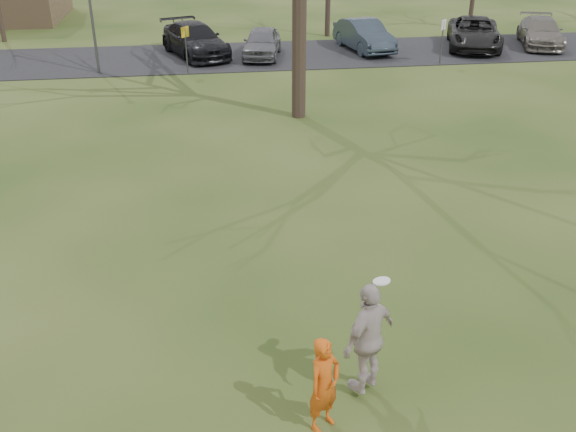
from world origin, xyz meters
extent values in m
plane|color=#1E380F|center=(0.00, 0.00, 0.00)|extent=(120.00, 120.00, 0.00)
cube|color=black|center=(0.00, 25.00, 0.02)|extent=(62.00, 6.50, 0.04)
imported|color=#D15211|center=(-0.08, -0.28, 0.81)|extent=(0.70, 0.66, 1.61)
imported|color=black|center=(-1.57, 25.36, 0.82)|extent=(3.86, 5.80, 1.56)
imported|color=slate|center=(1.71, 24.62, 0.75)|extent=(2.53, 4.44, 1.42)
imported|color=#2D3844|center=(7.08, 25.33, 0.81)|extent=(2.44, 4.88, 1.54)
imported|color=black|center=(12.94, 25.05, 0.81)|extent=(4.24, 6.09, 1.54)
imported|color=slate|center=(16.68, 25.11, 0.75)|extent=(3.49, 5.29, 1.42)
imported|color=#BEAEAA|center=(0.76, 0.37, 1.10)|extent=(1.21, 1.08, 1.97)
cylinder|color=white|center=(0.93, 0.47, 2.07)|extent=(0.28, 0.27, 0.10)
cylinder|color=#47474C|center=(-6.00, 22.50, 3.00)|extent=(0.12, 0.12, 6.00)
cylinder|color=#47474C|center=(-2.00, 22.00, 1.00)|extent=(0.06, 0.06, 2.00)
cube|color=yellow|center=(-2.00, 22.00, 1.85)|extent=(0.35, 0.35, 0.45)
cylinder|color=#47474C|center=(10.00, 22.00, 1.00)|extent=(0.06, 0.06, 2.00)
cube|color=silver|center=(10.00, 22.00, 1.85)|extent=(0.35, 0.35, 0.45)
camera|label=1|loc=(-1.69, -7.59, 7.39)|focal=40.22mm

